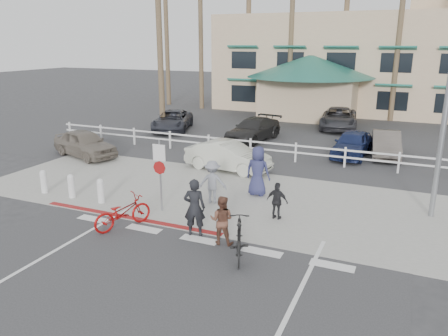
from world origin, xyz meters
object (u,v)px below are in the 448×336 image
at_px(car_red_compact, 85,143).
at_px(bike_red, 123,212).
at_px(bike_black, 239,238).
at_px(car_white_sedan, 228,156).
at_px(sign_post, 160,172).

bearing_deg(car_red_compact, bike_red, -114.80).
relative_size(bike_black, car_white_sedan, 0.48).
height_order(sign_post, bike_red, sign_post).
xyz_separation_m(bike_red, bike_black, (4.19, -0.40, 0.06)).
bearing_deg(car_white_sedan, car_red_compact, 102.48).
height_order(bike_black, car_white_sedan, car_white_sedan).
relative_size(bike_red, bike_black, 1.03).
bearing_deg(sign_post, bike_red, -102.51).
bearing_deg(car_red_compact, bike_black, -103.91).
bearing_deg(sign_post, car_white_sedan, 88.54).
bearing_deg(car_white_sedan, bike_red, -176.54).
bearing_deg(bike_red, bike_black, -161.04).
bearing_deg(bike_black, sign_post, -50.30).
bearing_deg(bike_red, sign_post, -78.17).
bearing_deg(car_red_compact, car_white_sedan, -67.10).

